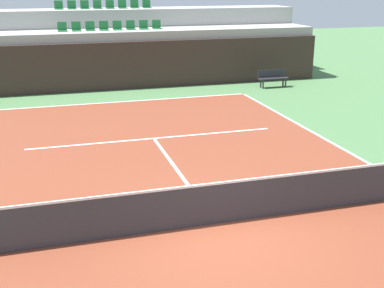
{
  "coord_description": "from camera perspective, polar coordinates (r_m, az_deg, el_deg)",
  "views": [
    {
      "loc": [
        -3.28,
        -9.26,
        5.06
      ],
      "look_at": [
        0.03,
        2.0,
        1.2
      ],
      "focal_mm": 46.94,
      "sensor_mm": 36.0,
      "label": 1
    }
  ],
  "objects": [
    {
      "name": "seating_row_lower",
      "position": [
        25.65,
        -9.22,
        12.94
      ],
      "size": [
        5.08,
        0.44,
        0.44
      ],
      "color": "#1E6633",
      "rests_on": "stands_tier_lower"
    },
    {
      "name": "centre_service_line",
      "position": [
        13.84,
        -1.54,
        -3.2
      ],
      "size": [
        0.1,
        6.4,
        0.0
      ],
      "primitive_type": "cube",
      "color": "white",
      "rests_on": "court_surface"
    },
    {
      "name": "player_bench",
      "position": [
        25.1,
        9.17,
        7.53
      ],
      "size": [
        1.5,
        0.4,
        0.85
      ],
      "color": "#232328",
      "rests_on": "ground_plane"
    },
    {
      "name": "court_surface",
      "position": [
        11.05,
        2.79,
        -9.05
      ],
      "size": [
        11.0,
        24.0,
        0.01
      ],
      "primitive_type": "cube",
      "color": "brown",
      "rests_on": "ground_plane"
    },
    {
      "name": "back_wall",
      "position": [
        24.44,
        -8.56,
        8.75
      ],
      "size": [
        20.85,
        0.3,
        2.26
      ],
      "primitive_type": "cube",
      "color": "#33231E",
      "rests_on": "ground_plane"
    },
    {
      "name": "baseline_far",
      "position": [
        22.05,
        -7.43,
        4.82
      ],
      "size": [
        11.0,
        0.1,
        0.0
      ],
      "primitive_type": "cube",
      "color": "white",
      "rests_on": "court_surface"
    },
    {
      "name": "tennis_net",
      "position": [
        10.83,
        2.83,
        -6.68
      ],
      "size": [
        11.08,
        0.08,
        1.07
      ],
      "color": "black",
      "rests_on": "court_surface"
    },
    {
      "name": "stands_tier_upper",
      "position": [
        28.03,
        -9.75,
        11.25
      ],
      "size": [
        20.85,
        2.4,
        3.58
      ],
      "primitive_type": "cube",
      "color": "#9E9E99",
      "rests_on": "ground_plane"
    },
    {
      "name": "seating_row_upper",
      "position": [
        27.97,
        -9.99,
        15.17
      ],
      "size": [
        5.08,
        0.44,
        0.44
      ],
      "color": "#1E6633",
      "rests_on": "stands_tier_upper"
    },
    {
      "name": "ground_plane",
      "position": [
        11.05,
        2.79,
        -9.07
      ],
      "size": [
        80.0,
        80.0,
        0.0
      ],
      "primitive_type": "plane",
      "color": "#477042"
    },
    {
      "name": "service_line_far",
      "position": [
        16.78,
        -4.35,
        0.64
      ],
      "size": [
        8.26,
        0.1,
        0.0
      ],
      "primitive_type": "cube",
      "color": "white",
      "rests_on": "court_surface"
    },
    {
      "name": "stands_tier_lower",
      "position": [
        25.73,
        -9.02,
        9.68
      ],
      "size": [
        20.85,
        2.4,
        2.68
      ],
      "primitive_type": "cube",
      "color": "#9E9E99",
      "rests_on": "ground_plane"
    }
  ]
}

